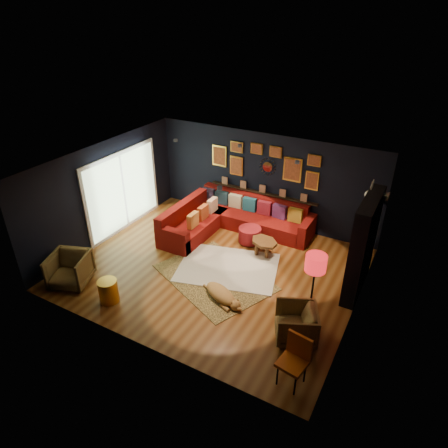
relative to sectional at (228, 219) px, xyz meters
The scene contains 20 objects.
floor 1.94m from the sectional, 71.24° to the right, with size 6.50×6.50×0.00m, color brown.
room_walls 2.29m from the sectional, 71.24° to the right, with size 6.50×6.50×6.50m.
sectional is the anchor object (origin of this frame).
ledge 1.22m from the sectional, 54.82° to the left, with size 3.20×0.12×0.04m, color black.
gallery_wall 1.84m from the sectional, 56.49° to the left, with size 3.15×0.04×1.02m.
sunburst_mirror 1.80m from the sectional, 51.91° to the left, with size 0.47×0.16×0.47m.
fireplace 3.88m from the sectional, 13.77° to the right, with size 0.31×1.60×2.20m.
deer_head 4.15m from the sectional, ahead, with size 0.50×0.28×0.45m.
sliding_door 2.97m from the sectional, 155.08° to the right, with size 0.06×2.80×2.20m.
ceiling_spots 2.53m from the sectional, 58.65° to the right, with size 3.30×2.50×0.06m.
shag_rug 1.87m from the sectional, 61.77° to the right, with size 2.32×1.69×0.03m, color silver.
leopard_rug 2.27m from the sectional, 69.78° to the right, with size 2.57×1.84×0.01m, color tan.
coffee_table 1.53m from the sectional, 25.84° to the right, with size 0.91×0.82×0.37m.
pouf 0.88m from the sectional, 20.75° to the right, with size 0.60×0.60×0.39m, color maroon.
armchair_left 4.32m from the sectional, 116.64° to the right, with size 0.81×0.76×0.84m, color #BD9347.
armchair_right 4.29m from the sectional, 44.47° to the right, with size 0.74×0.70×0.76m, color #BD9347.
gold_stool 3.98m from the sectional, 101.14° to the right, with size 0.41×0.41×0.52m, color gold.
orange_chair 5.20m from the sectional, 49.45° to the right, with size 0.51×0.51×0.93m.
floor_lamp 3.98m from the sectional, 36.45° to the right, with size 0.41×0.41×1.48m.
dog 3.00m from the sectional, 64.73° to the right, with size 1.20×0.59×0.38m, color #B68C46, non-canonical shape.
Camera 1 is at (3.98, -6.74, 5.61)m, focal length 32.00 mm.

